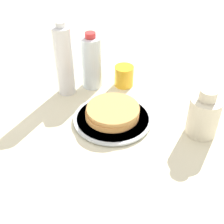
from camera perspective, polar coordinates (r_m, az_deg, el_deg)
ground_plane at (r=0.97m, az=-1.71°, el=-1.36°), size 4.00×4.00×0.00m
plate at (r=0.96m, az=0.00°, el=-1.23°), size 0.24×0.24×0.01m
pancake_stack at (r=0.94m, az=-0.05°, el=-0.16°), size 0.16×0.17×0.04m
juice_glass at (r=1.11m, az=2.06°, el=6.59°), size 0.07×0.07×0.07m
cream_jug at (r=0.92m, az=16.27°, el=-0.52°), size 0.09×0.09×0.15m
water_bottle_near at (r=1.08m, az=-3.94°, el=9.09°), size 0.07×0.07×0.20m
water_bottle_mid at (r=1.04m, az=-8.90°, el=9.19°), size 0.06×0.06×0.25m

